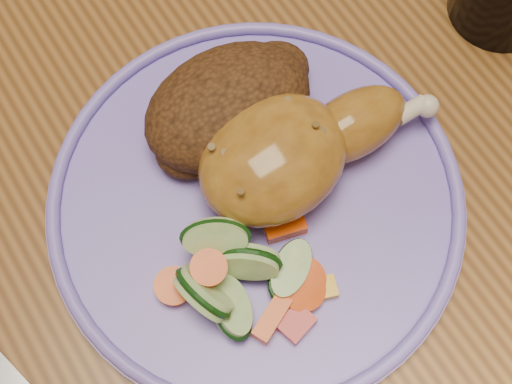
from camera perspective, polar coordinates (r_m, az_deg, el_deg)
ground at (r=1.27m, az=-2.27°, el=-8.78°), size 4.00×4.00×0.00m
dining_table at (r=0.64m, az=-4.46°, el=4.83°), size 0.90×1.40×0.75m
plate at (r=0.52m, az=0.00°, el=-0.86°), size 0.30×0.30×0.01m
plate_rim at (r=0.51m, az=0.00°, el=-0.42°), size 0.30×0.30×0.01m
chicken_leg at (r=0.50m, az=3.01°, el=3.33°), size 0.19×0.10×0.06m
rice_pilaf at (r=0.52m, az=-2.04°, el=6.96°), size 0.14×0.09×0.06m
vegetable_pile at (r=0.48m, az=-1.16°, el=-6.83°), size 0.12×0.11×0.05m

